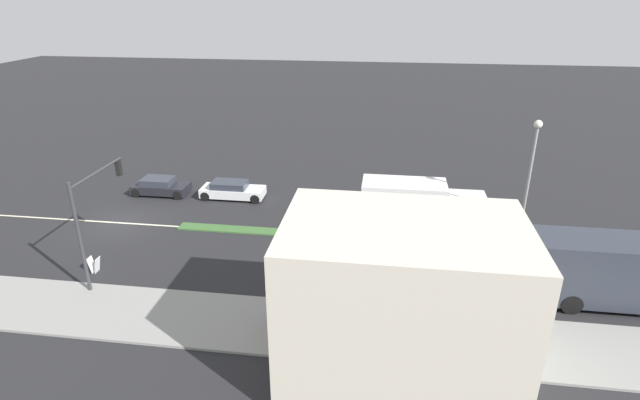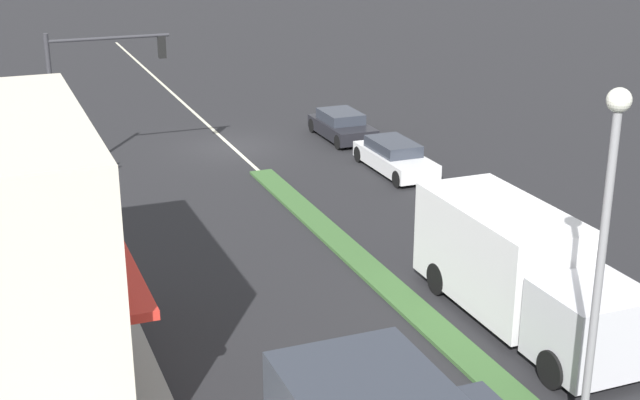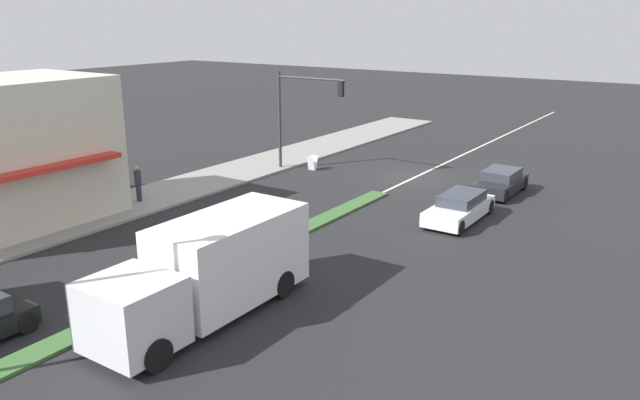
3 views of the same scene
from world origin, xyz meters
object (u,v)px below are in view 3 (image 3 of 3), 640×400
at_px(traffic_signal_main, 299,105).
at_px(warning_aframe_sign, 312,163).
at_px(van_white, 460,208).
at_px(sedan_dark, 500,182).
at_px(pedestrian, 138,183).
at_px(delivery_truck, 210,269).

height_order(traffic_signal_main, warning_aframe_sign, traffic_signal_main).
distance_m(traffic_signal_main, van_white, 12.07).
distance_m(van_white, sedan_dark, 5.36).
relative_size(traffic_signal_main, warning_aframe_sign, 6.69).
height_order(pedestrian, sedan_dark, pedestrian).
relative_size(pedestrian, delivery_truck, 0.23).
relative_size(warning_aframe_sign, sedan_dark, 0.21).
bearing_deg(delivery_truck, sedan_dark, -98.78).
distance_m(pedestrian, van_white, 15.18).
xyz_separation_m(pedestrian, warning_aframe_sign, (-3.08, -10.27, -0.61)).
height_order(traffic_signal_main, delivery_truck, traffic_signal_main).
bearing_deg(traffic_signal_main, delivery_truck, 117.34).
height_order(pedestrian, warning_aframe_sign, pedestrian).
bearing_deg(pedestrian, warning_aframe_sign, -106.69).
bearing_deg(warning_aframe_sign, sedan_dark, -173.39).
relative_size(traffic_signal_main, pedestrian, 3.23).
height_order(van_white, sedan_dark, van_white).
height_order(pedestrian, van_white, pedestrian).
relative_size(traffic_signal_main, sedan_dark, 1.42).
xyz_separation_m(warning_aframe_sign, sedan_dark, (-10.78, -1.25, 0.17)).
xyz_separation_m(pedestrian, van_white, (-13.86, -6.17, -0.43)).
distance_m(warning_aframe_sign, sedan_dark, 10.86).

